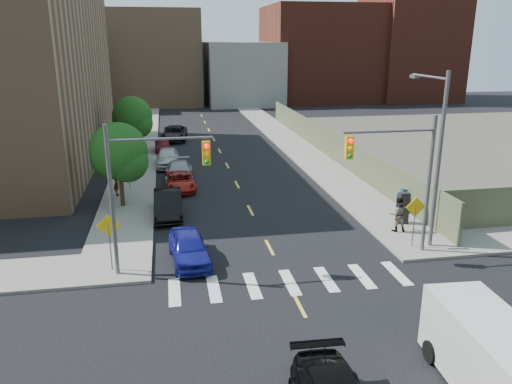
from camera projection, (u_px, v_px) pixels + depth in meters
name	position (u px, v px, depth m)	size (l,w,h in m)	color
ground	(313.00, 332.00, 18.48)	(160.00, 160.00, 0.00)	black
sidewalk_nw	(142.00, 135.00, 56.20)	(3.50, 73.00, 0.15)	gray
sidewalk_ne	(276.00, 131.00, 58.82)	(3.50, 73.00, 0.15)	gray
fence_north	(327.00, 143.00, 46.09)	(0.12, 44.00, 2.50)	#596244
gravel_lot	(492.00, 144.00, 51.45)	(36.00, 42.00, 0.06)	#595447
bg_bldg_west	(54.00, 69.00, 78.87)	(14.00, 18.00, 12.00)	#592319
bg_bldg_midwest	(157.00, 58.00, 83.02)	(14.00, 16.00, 15.00)	#8C6B4C
bg_bldg_center	(242.00, 73.00, 84.25)	(12.00, 16.00, 10.00)	gray
bg_bldg_east	(319.00, 54.00, 87.62)	(18.00, 18.00, 16.00)	#592319
bg_bldg_fareast	(409.00, 48.00, 88.16)	(14.00, 16.00, 18.00)	#592319
smokestack	(433.00, 18.00, 87.37)	(1.80, 1.80, 28.00)	#8C6B4C
signal_nw	(146.00, 180.00, 21.78)	(4.59, 0.30, 7.00)	#59595E
signal_ne	(401.00, 168.00, 23.81)	(4.59, 0.30, 7.00)	#59595E
streetlight_ne	(436.00, 148.00, 24.83)	(0.25, 3.70, 9.00)	#59595E
warn_sign_nw	(109.00, 232.00, 22.69)	(1.06, 0.06, 2.83)	#59595E
warn_sign_ne	(415.00, 213.00, 25.23)	(1.06, 0.06, 2.83)	#59595E
warn_sign_midwest	(128.00, 163.00, 35.39)	(1.06, 0.06, 2.83)	#59595E
tree_west_near	(119.00, 155.00, 31.20)	(3.66, 3.64, 5.52)	#332114
tree_west_far	(132.00, 119.00, 45.32)	(3.66, 3.64, 5.52)	#332114
parked_car_blue	(189.00, 248.00, 24.14)	(1.74, 4.33, 1.48)	navy
parked_car_black	(168.00, 204.00, 30.43)	(1.65, 4.75, 1.56)	black
parked_car_red	(180.00, 181.00, 35.91)	(2.04, 4.42, 1.23)	#A31910
parked_car_silver	(179.00, 172.00, 38.06)	(2.01, 4.95, 1.44)	#9DA0A5
parked_car_white	(167.00, 157.00, 42.44)	(1.87, 4.64, 1.58)	silver
parked_car_maroon	(162.00, 146.00, 47.97)	(1.31, 3.76, 1.24)	#440D14
parked_car_grey	(174.00, 133.00, 53.50)	(2.52, 5.46, 1.52)	black
cargo_van	(489.00, 355.00, 15.05)	(2.48, 5.43, 2.43)	silver
mailbox	(403.00, 201.00, 30.80)	(0.71, 0.62, 1.45)	#0D224E
payphone	(404.00, 208.00, 28.80)	(0.55, 0.45, 1.85)	black
pedestrian_west	(116.00, 184.00, 34.01)	(0.59, 0.38, 1.61)	gray
pedestrian_east	(398.00, 214.00, 27.59)	(0.95, 0.74, 1.95)	gray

